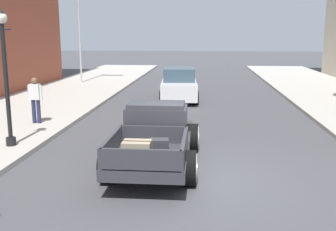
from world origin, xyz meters
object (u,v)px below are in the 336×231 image
object	(u,v)px
pedestrian_sidewalk_left	(35,97)
street_lamp_near	(5,68)
hotrod_truck_gunmetal	(156,134)
car_background_white	(179,85)

from	to	relation	value
pedestrian_sidewalk_left	street_lamp_near	world-z (taller)	street_lamp_near
hotrod_truck_gunmetal	street_lamp_near	xyz separation A→B (m)	(-4.32, 0.68, 1.63)
pedestrian_sidewalk_left	street_lamp_near	xyz separation A→B (m)	(0.47, -2.95, 1.30)
hotrod_truck_gunmetal	street_lamp_near	world-z (taller)	street_lamp_near
hotrod_truck_gunmetal	street_lamp_near	bearing A→B (deg)	171.01
hotrod_truck_gunmetal	pedestrian_sidewalk_left	xyz separation A→B (m)	(-4.79, 3.63, 0.33)
pedestrian_sidewalk_left	street_lamp_near	bearing A→B (deg)	-80.90
car_background_white	street_lamp_near	size ratio (longest dim) A/B	1.14
car_background_white	pedestrian_sidewalk_left	xyz separation A→B (m)	(-4.75, -6.48, 0.32)
hotrod_truck_gunmetal	car_background_white	distance (m)	10.12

